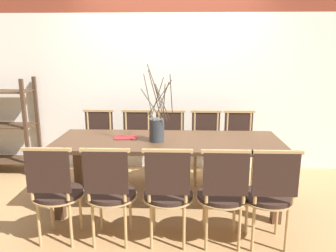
% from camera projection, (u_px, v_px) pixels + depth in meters
% --- Properties ---
extents(ground_plane, '(16.00, 16.00, 0.00)m').
position_uv_depth(ground_plane, '(168.00, 205.00, 3.63)').
color(ground_plane, '#A87F51').
extents(wall_rear, '(12.00, 0.06, 3.20)m').
position_uv_depth(wall_rear, '(171.00, 56.00, 4.52)').
color(wall_rear, white).
rests_on(wall_rear, ground_plane).
extents(dining_table, '(2.39, 0.86, 0.76)m').
position_uv_depth(dining_table, '(168.00, 149.00, 3.49)').
color(dining_table, '#4C3321').
rests_on(dining_table, ground_plane).
extents(chair_near_leftend, '(0.45, 0.45, 0.92)m').
position_uv_depth(chair_near_leftend, '(56.00, 190.00, 2.84)').
color(chair_near_leftend, black).
rests_on(chair_near_leftend, ground_plane).
extents(chair_near_left, '(0.45, 0.45, 0.92)m').
position_uv_depth(chair_near_left, '(110.00, 191.00, 2.83)').
color(chair_near_left, black).
rests_on(chair_near_left, ground_plane).
extents(chair_near_center, '(0.45, 0.45, 0.92)m').
position_uv_depth(chair_near_center, '(168.00, 191.00, 2.81)').
color(chair_near_center, black).
rests_on(chair_near_center, ground_plane).
extents(chair_near_right, '(0.45, 0.45, 0.92)m').
position_uv_depth(chair_near_right, '(223.00, 192.00, 2.79)').
color(chair_near_right, black).
rests_on(chair_near_right, ground_plane).
extents(chair_near_rightend, '(0.45, 0.45, 0.92)m').
position_uv_depth(chair_near_rightend, '(269.00, 193.00, 2.77)').
color(chair_near_rightend, black).
rests_on(chair_near_rightend, ground_plane).
extents(chair_far_leftend, '(0.45, 0.45, 0.92)m').
position_uv_depth(chair_far_leftend, '(97.00, 143.00, 4.27)').
color(chair_far_leftend, black).
rests_on(chair_far_leftend, ground_plane).
extents(chair_far_left, '(0.45, 0.45, 0.92)m').
position_uv_depth(chair_far_left, '(136.00, 143.00, 4.25)').
color(chair_far_left, black).
rests_on(chair_far_left, ground_plane).
extents(chair_far_center, '(0.45, 0.45, 0.92)m').
position_uv_depth(chair_far_center, '(170.00, 144.00, 4.24)').
color(chair_far_center, black).
rests_on(chair_far_center, ground_plane).
extents(chair_far_right, '(0.45, 0.45, 0.92)m').
position_uv_depth(chair_far_right, '(206.00, 144.00, 4.22)').
color(chair_far_right, black).
rests_on(chair_far_right, ground_plane).
extents(chair_far_rightend, '(0.45, 0.45, 0.92)m').
position_uv_depth(chair_far_rightend, '(240.00, 145.00, 4.20)').
color(chair_far_rightend, black).
rests_on(chair_far_rightend, ground_plane).
extents(vase_centerpiece, '(0.32, 0.32, 0.80)m').
position_uv_depth(vase_centerpiece, '(157.00, 128.00, 3.38)').
color(vase_centerpiece, '#33383D').
rests_on(vase_centerpiece, dining_table).
extents(book_stack, '(0.26, 0.19, 0.01)m').
position_uv_depth(book_stack, '(126.00, 137.00, 3.53)').
color(book_stack, maroon).
rests_on(book_stack, dining_table).
extents(shelving_rack, '(0.77, 0.42, 1.32)m').
position_uv_depth(shelving_rack, '(6.00, 126.00, 4.54)').
color(shelving_rack, '#422D1E').
rests_on(shelving_rack, ground_plane).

